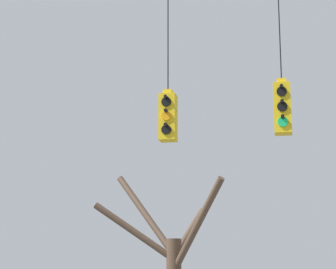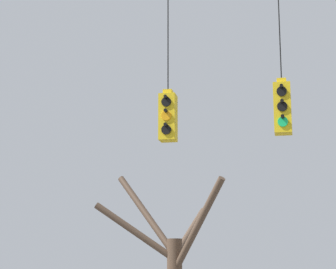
{
  "view_description": "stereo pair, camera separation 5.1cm",
  "coord_description": "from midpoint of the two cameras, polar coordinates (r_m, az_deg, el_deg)",
  "views": [
    {
      "loc": [
        0.84,
        -13.07,
        2.28
      ],
      "look_at": [
        -1.69,
        -0.31,
        5.1
      ],
      "focal_mm": 70.0,
      "sensor_mm": 36.0,
      "label": 1
    },
    {
      "loc": [
        0.89,
        -13.06,
        2.28
      ],
      "look_at": [
        -1.69,
        -0.31,
        5.1
      ],
      "focal_mm": 70.0,
      "sensor_mm": 36.0,
      "label": 2
    }
  ],
  "objects": [
    {
      "name": "traffic_light_near_right_pole",
      "position": [
        13.17,
        9.83,
        2.38
      ],
      "size": [
        0.34,
        0.46,
        3.57
      ],
      "color": "yellow"
    },
    {
      "name": "bare_tree",
      "position": [
        18.58,
        0.19,
        -11.51
      ],
      "size": [
        3.88,
        4.2,
        5.27
      ],
      "color": "brown",
      "rests_on": "ground_plane"
    },
    {
      "name": "traffic_light_over_intersection",
      "position": [
        13.4,
        -0.12,
        1.64
      ],
      "size": [
        0.34,
        0.46,
        3.64
      ],
      "color": "yellow"
    }
  ]
}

